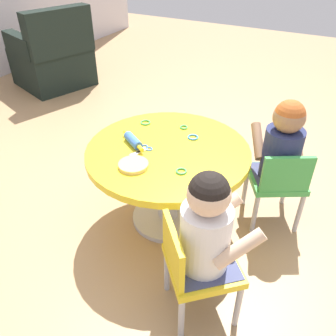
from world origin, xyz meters
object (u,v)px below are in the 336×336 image
Objects in this scene: rolling_pin at (133,141)px; craft_scissors at (143,150)px; child_chair_right at (277,181)px; seated_child_left at (207,226)px; child_chair_left at (195,265)px; seated_child_right at (283,144)px; craft_table at (168,167)px; armchair_dark at (53,58)px.

craft_scissors is (-0.02, -0.08, -0.02)m from rolling_pin.
child_chair_right is 3.80× the size of craft_scissors.
seated_child_left is 2.47× the size of rolling_pin.
seated_child_left reaches higher than child_chair_left.
seated_child_right is at bearing -63.42° from rolling_pin.
armchair_dark reaches higher than craft_table.
craft_table is at bearing 120.23° from seated_child_right.
armchair_dark is at bearing 54.90° from seated_child_left.
seated_child_right reaches higher than child_chair_right.
seated_child_right is 0.77m from craft_scissors.
seated_child_right is at bearing -10.35° from child_chair_left.
seated_child_right is 3.61× the size of craft_scissors.
seated_child_left and seated_child_right have the same top height.
child_chair_left is at bearing -129.29° from craft_scissors.
rolling_pin is 0.09m from craft_scissors.
child_chair_left is 0.85m from seated_child_right.
craft_table is 0.64m from child_chair_right.
seated_child_right reaches higher than rolling_pin.
child_chair_left reaches higher than craft_scissors.
armchair_dark reaches higher than child_chair_left.
craft_scissors is (-0.36, 0.68, 0.21)m from child_chair_right.
craft_table is at bearing 42.58° from seated_child_left.
craft_table is at bearing 38.96° from child_chair_left.
craft_scissors is (-1.42, -2.04, 0.21)m from armchair_dark.
armchair_dark reaches higher than rolling_pin.
armchair_dark is at bearing 55.11° from craft_scissors.
child_chair_right is at bearing -150.24° from seated_child_right.
child_chair_left is at bearing -126.76° from rolling_pin.
armchair_dark is (1.35, 2.15, -0.08)m from craft_table.
child_chair_right is (0.75, -0.14, -0.23)m from seated_child_left.
child_chair_right is at bearing -111.37° from armchair_dark.
child_chair_left is 1.05× the size of seated_child_right.
seated_child_left is at bearing -123.75° from rolling_pin.
craft_table is at bearing 116.62° from child_chair_right.
rolling_pin is (0.41, 0.62, 0.01)m from seated_child_left.
craft_scissors is (-0.08, 0.11, 0.12)m from craft_table.
craft_table is 1.00× the size of armchair_dark.
armchair_dark is (1.03, 2.70, -0.22)m from seated_child_right.
craft_table is 0.25m from rolling_pin.
seated_child_left is 0.67m from craft_scissors.
seated_child_left is at bearing -125.10° from armchair_dark.
seated_child_left is at bearing -137.42° from craft_table.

